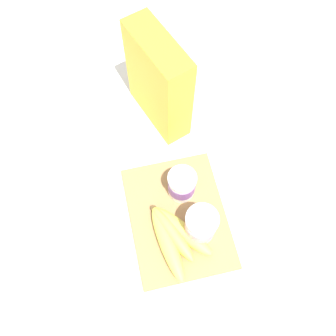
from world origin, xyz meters
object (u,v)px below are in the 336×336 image
object	(u,v)px
yogurt_cup_front	(182,185)
yogurt_cup_back	(201,225)
cutting_board	(178,217)
banana_bunch	(174,236)
cereal_box	(159,82)

from	to	relation	value
yogurt_cup_front	yogurt_cup_back	xyz separation A→B (m)	(0.11, 0.02, 0.01)
cutting_board	banana_bunch	xyz separation A→B (m)	(0.05, -0.02, 0.02)
cereal_box	yogurt_cup_front	distance (m)	0.26
cutting_board	banana_bunch	distance (m)	0.06
yogurt_cup_front	banana_bunch	world-z (taller)	yogurt_cup_front
yogurt_cup_back	yogurt_cup_front	bearing A→B (deg)	-171.10
cutting_board	yogurt_cup_back	size ratio (longest dim) A/B	3.07
cereal_box	banana_bunch	xyz separation A→B (m)	(0.36, -0.04, -0.10)
cereal_box	yogurt_cup_back	distance (m)	0.37
cutting_board	cereal_box	size ratio (longest dim) A/B	1.12
yogurt_cup_front	cutting_board	bearing A→B (deg)	-20.35
yogurt_cup_back	banana_bunch	world-z (taller)	yogurt_cup_back
cereal_box	yogurt_cup_front	world-z (taller)	cereal_box
cutting_board	banana_bunch	bearing A→B (deg)	-23.94
cutting_board	cereal_box	xyz separation A→B (m)	(-0.31, 0.02, 0.13)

